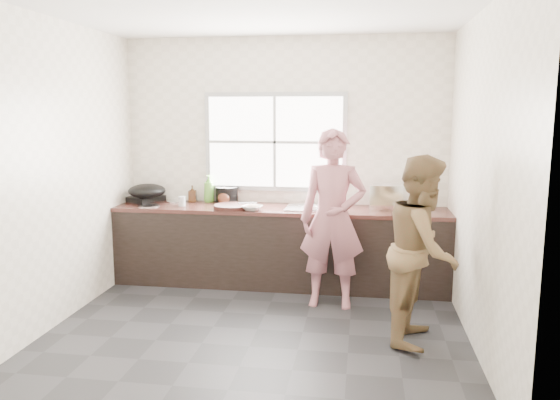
# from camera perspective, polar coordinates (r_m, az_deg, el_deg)

# --- Properties ---
(floor) EXTENTS (3.60, 3.20, 0.01)m
(floor) POSITION_cam_1_polar(r_m,az_deg,el_deg) (4.93, -2.36, -13.40)
(floor) COLOR #252528
(floor) RESTS_ON ground
(ceiling) EXTENTS (3.60, 3.20, 0.01)m
(ceiling) POSITION_cam_1_polar(r_m,az_deg,el_deg) (4.62, -2.60, 19.35)
(ceiling) COLOR silver
(ceiling) RESTS_ON wall_back
(wall_back) EXTENTS (3.60, 0.01, 2.70)m
(wall_back) POSITION_cam_1_polar(r_m,az_deg,el_deg) (6.16, 0.43, 4.22)
(wall_back) COLOR silver
(wall_back) RESTS_ON ground
(wall_left) EXTENTS (0.01, 3.20, 2.70)m
(wall_left) POSITION_cam_1_polar(r_m,az_deg,el_deg) (5.24, -22.25, 2.61)
(wall_left) COLOR beige
(wall_left) RESTS_ON ground
(wall_right) EXTENTS (0.01, 3.20, 2.70)m
(wall_right) POSITION_cam_1_polar(r_m,az_deg,el_deg) (4.59, 20.24, 1.86)
(wall_right) COLOR beige
(wall_right) RESTS_ON ground
(wall_front) EXTENTS (3.60, 0.01, 2.70)m
(wall_front) POSITION_cam_1_polar(r_m,az_deg,el_deg) (3.04, -8.34, -1.24)
(wall_front) COLOR beige
(wall_front) RESTS_ON ground
(cabinet) EXTENTS (3.60, 0.62, 0.82)m
(cabinet) POSITION_cam_1_polar(r_m,az_deg,el_deg) (6.01, -0.02, -5.02)
(cabinet) COLOR black
(cabinet) RESTS_ON floor
(countertop) EXTENTS (3.60, 0.64, 0.04)m
(countertop) POSITION_cam_1_polar(r_m,az_deg,el_deg) (5.92, -0.02, -0.98)
(countertop) COLOR #371B16
(countertop) RESTS_ON cabinet
(sink) EXTENTS (0.55, 0.45, 0.02)m
(sink) POSITION_cam_1_polar(r_m,az_deg,el_deg) (5.87, 3.36, -0.83)
(sink) COLOR silver
(sink) RESTS_ON countertop
(faucet) EXTENTS (0.02, 0.02, 0.30)m
(faucet) POSITION_cam_1_polar(r_m,az_deg,el_deg) (6.04, 3.55, 0.85)
(faucet) COLOR silver
(faucet) RESTS_ON countertop
(window_frame) EXTENTS (1.60, 0.05, 1.10)m
(window_frame) POSITION_cam_1_polar(r_m,az_deg,el_deg) (6.14, -0.52, 6.08)
(window_frame) COLOR #9EA0A5
(window_frame) RESTS_ON wall_back
(window_glazing) EXTENTS (1.50, 0.01, 1.00)m
(window_glazing) POSITION_cam_1_polar(r_m,az_deg,el_deg) (6.12, -0.55, 6.06)
(window_glazing) COLOR white
(window_glazing) RESTS_ON window_frame
(woman) EXTENTS (0.60, 0.41, 1.62)m
(woman) POSITION_cam_1_polar(r_m,az_deg,el_deg) (5.30, 5.52, -2.58)
(woman) COLOR #AE6871
(woman) RESTS_ON floor
(person_side) EXTENTS (0.75, 0.87, 1.55)m
(person_side) POSITION_cam_1_polar(r_m,az_deg,el_deg) (4.63, 14.71, -5.02)
(person_side) COLOR brown
(person_side) RESTS_ON floor
(cutting_board) EXTENTS (0.48, 0.48, 0.04)m
(cutting_board) POSITION_cam_1_polar(r_m,az_deg,el_deg) (5.88, -5.02, -0.69)
(cutting_board) COLOR black
(cutting_board) RESTS_ON countertop
(cleaver) EXTENTS (0.21, 0.14, 0.01)m
(cleaver) POSITION_cam_1_polar(r_m,az_deg,el_deg) (5.96, -3.41, -0.31)
(cleaver) COLOR silver
(cleaver) RESTS_ON cutting_board
(bowl_mince) EXTENTS (0.25, 0.25, 0.05)m
(bowl_mince) POSITION_cam_1_polar(r_m,az_deg,el_deg) (5.75, -2.92, -0.83)
(bowl_mince) COLOR silver
(bowl_mince) RESTS_ON countertop
(bowl_crabs) EXTENTS (0.25, 0.25, 0.06)m
(bowl_crabs) POSITION_cam_1_polar(r_m,az_deg,el_deg) (5.66, 5.85, -0.98)
(bowl_crabs) COLOR silver
(bowl_crabs) RESTS_ON countertop
(bowl_held) EXTENTS (0.20, 0.20, 0.06)m
(bowl_held) POSITION_cam_1_polar(r_m,az_deg,el_deg) (5.74, 3.17, -0.81)
(bowl_held) COLOR white
(bowl_held) RESTS_ON countertop
(black_pot) EXTENTS (0.28, 0.28, 0.18)m
(black_pot) POSITION_cam_1_polar(r_m,az_deg,el_deg) (6.25, -5.57, 0.55)
(black_pot) COLOR black
(black_pot) RESTS_ON countertop
(plate_food) EXTENTS (0.27, 0.27, 0.02)m
(plate_food) POSITION_cam_1_polar(r_m,az_deg,el_deg) (6.01, -5.54, -0.58)
(plate_food) COLOR white
(plate_food) RESTS_ON countertop
(bottle_green) EXTENTS (0.15, 0.15, 0.32)m
(bottle_green) POSITION_cam_1_polar(r_m,az_deg,el_deg) (6.29, -7.44, 1.21)
(bottle_green) COLOR #4F8F2F
(bottle_green) RESTS_ON countertop
(bottle_brown_tall) EXTENTS (0.09, 0.09, 0.17)m
(bottle_brown_tall) POSITION_cam_1_polar(r_m,az_deg,el_deg) (6.36, -9.14, 0.60)
(bottle_brown_tall) COLOR #3F240F
(bottle_brown_tall) RESTS_ON countertop
(bottle_brown_short) EXTENTS (0.17, 0.17, 0.17)m
(bottle_brown_short) POSITION_cam_1_polar(r_m,az_deg,el_deg) (6.17, -5.86, 0.39)
(bottle_brown_short) COLOR #431D10
(bottle_brown_short) RESTS_ON countertop
(glass_jar) EXTENTS (0.08, 0.08, 0.11)m
(glass_jar) POSITION_cam_1_polar(r_m,az_deg,el_deg) (6.08, -10.21, -0.13)
(glass_jar) COLOR silver
(glass_jar) RESTS_ON countertop
(burner) EXTENTS (0.50, 0.50, 0.06)m
(burner) POSITION_cam_1_polar(r_m,az_deg,el_deg) (6.55, -14.14, 0.18)
(burner) COLOR black
(burner) RESTS_ON countertop
(wok) EXTENTS (0.55, 0.55, 0.16)m
(wok) POSITION_cam_1_polar(r_m,az_deg,el_deg) (6.36, -13.72, 0.93)
(wok) COLOR black
(wok) RESTS_ON burner
(dish_rack) EXTENTS (0.36, 0.26, 0.26)m
(dish_rack) POSITION_cam_1_polar(r_m,az_deg,el_deg) (5.93, 10.97, 0.35)
(dish_rack) COLOR white
(dish_rack) RESTS_ON countertop
(pot_lid_left) EXTENTS (0.26, 0.26, 0.01)m
(pot_lid_left) POSITION_cam_1_polar(r_m,az_deg,el_deg) (6.16, -13.52, -0.59)
(pot_lid_left) COLOR #AFB1B6
(pot_lid_left) RESTS_ON countertop
(pot_lid_right) EXTENTS (0.25, 0.25, 0.01)m
(pot_lid_right) POSITION_cam_1_polar(r_m,az_deg,el_deg) (6.41, -10.78, -0.11)
(pot_lid_right) COLOR silver
(pot_lid_right) RESTS_ON countertop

